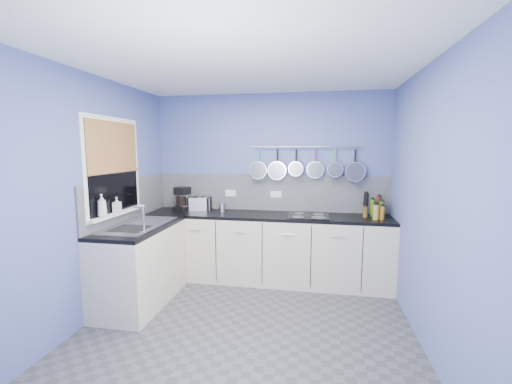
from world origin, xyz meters
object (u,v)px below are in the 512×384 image
(soap_bottle_a, at_px, (102,206))
(hob, at_px, (309,216))
(canister, at_px, (222,208))
(soap_bottle_b, at_px, (117,205))
(toaster, at_px, (200,204))
(coffee_maker, at_px, (182,199))
(paper_towel, at_px, (184,202))

(soap_bottle_a, height_order, hob, soap_bottle_a)
(canister, bearing_deg, hob, -4.14)
(soap_bottle_b, height_order, toaster, soap_bottle_b)
(coffee_maker, relative_size, canister, 2.63)
(soap_bottle_b, xyz_separation_m, toaster, (0.57, 1.07, -0.14))
(paper_towel, xyz_separation_m, canister, (0.56, -0.02, -0.06))
(soap_bottle_a, xyz_separation_m, soap_bottle_b, (0.00, 0.26, -0.03))
(soap_bottle_b, distance_m, hob, 2.28)
(coffee_maker, bearing_deg, toaster, 39.86)
(paper_towel, bearing_deg, soap_bottle_b, -109.81)
(coffee_maker, bearing_deg, hob, 14.95)
(toaster, bearing_deg, coffee_maker, -173.62)
(soap_bottle_a, bearing_deg, toaster, 66.82)
(coffee_maker, relative_size, hob, 0.63)
(hob, bearing_deg, soap_bottle_b, -156.74)
(soap_bottle_b, xyz_separation_m, coffee_maker, (0.35, 0.98, -0.07))
(toaster, height_order, hob, toaster)
(soap_bottle_b, height_order, coffee_maker, coffee_maker)
(toaster, xyz_separation_m, hob, (1.52, -0.18, -0.09))
(soap_bottle_b, bearing_deg, hob, 23.26)
(soap_bottle_a, relative_size, coffee_maker, 0.73)
(soap_bottle_b, bearing_deg, toaster, 62.06)
(soap_bottle_b, xyz_separation_m, canister, (0.93, 0.98, -0.17))
(soap_bottle_a, height_order, soap_bottle_b, soap_bottle_a)
(hob, bearing_deg, canister, 175.86)
(soap_bottle_b, bearing_deg, paper_towel, 70.19)
(coffee_maker, bearing_deg, paper_towel, 74.74)
(soap_bottle_a, xyz_separation_m, canister, (0.93, 1.24, -0.21))
(soap_bottle_b, xyz_separation_m, hob, (2.09, 0.90, -0.23))
(toaster, bearing_deg, canister, -30.18)
(soap_bottle_a, distance_m, hob, 2.40)
(paper_towel, height_order, hob, paper_towel)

